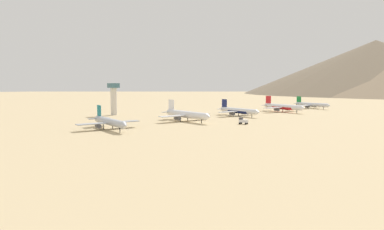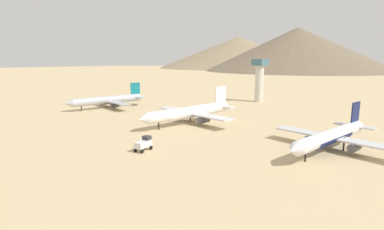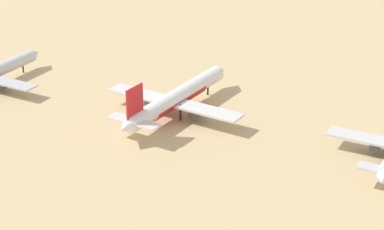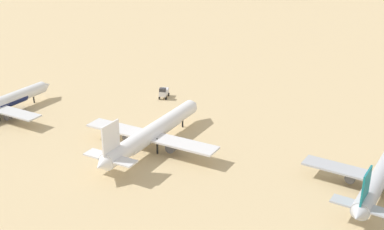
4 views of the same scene
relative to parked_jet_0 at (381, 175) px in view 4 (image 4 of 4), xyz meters
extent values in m
plane|color=tan|center=(-7.38, 108.64, -4.13)|extent=(1800.00, 1800.00, 0.00)
cylinder|color=#B2B7C1|center=(0.46, -0.03, 0.11)|extent=(36.52, 6.12, 3.84)
cone|color=#B2B7C1|center=(-19.09, 1.20, 0.11)|extent=(3.04, 3.62, 3.45)
cube|color=#14727F|center=(-15.46, 0.97, 4.60)|extent=(5.57, 0.70, 7.07)
cube|color=#A4A8B2|center=(-16.06, 1.01, 0.49)|extent=(3.99, 12.30, 0.36)
cube|color=#A4A8B2|center=(-1.05, 0.07, -0.56)|extent=(7.20, 34.59, 0.45)
cylinder|color=#4C4C54|center=(0.14, 6.06, -1.95)|extent=(4.38, 2.58, 2.32)
cylinder|color=black|center=(-1.89, 2.75, -2.20)|extent=(0.44, 0.44, 3.86)
cylinder|color=white|center=(-5.36, 56.30, 0.56)|extent=(40.20, 4.52, 4.24)
cone|color=white|center=(16.51, 56.15, 0.56)|extent=(3.60, 4.18, 4.16)
cone|color=white|center=(-27.01, 56.45, 0.56)|extent=(3.15, 3.84, 3.82)
cube|color=white|center=(-22.99, 56.42, 5.52)|extent=(6.14, 0.43, 7.81)
cube|color=silver|center=(-23.66, 56.43, 0.98)|extent=(3.66, 13.42, 0.40)
cube|color=silver|center=(-7.03, 56.31, -0.19)|extent=(5.85, 37.98, 0.50)
cylinder|color=#4C4C54|center=(-6.09, 63.00, -1.72)|extent=(4.70, 2.60, 2.57)
cylinder|color=#4C4C54|center=(-6.19, 49.61, -1.72)|extent=(4.70, 2.60, 2.57)
cylinder|color=black|center=(9.91, 56.19, -2.00)|extent=(0.49, 0.49, 4.26)
cylinder|color=black|center=(-8.13, 59.22, -2.00)|extent=(0.49, 0.49, 4.26)
cylinder|color=black|center=(-8.17, 53.42, -2.00)|extent=(0.49, 0.49, 4.26)
cylinder|color=white|center=(-5.36, 56.30, 0.24)|extent=(22.12, 4.40, 4.25)
cone|color=silver|center=(9.71, 108.56, 0.07)|extent=(3.28, 3.80, 3.73)
cylinder|color=#4C4C54|center=(-10.75, 103.00, -1.97)|extent=(4.25, 2.39, 2.30)
cylinder|color=black|center=(3.78, 108.69, -2.22)|extent=(0.44, 0.44, 3.83)
cube|color=silver|center=(28.36, 73.86, -2.18)|extent=(5.66, 3.81, 1.70)
cube|color=#333338|center=(26.74, 73.32, -0.78)|extent=(2.36, 2.53, 1.10)
cylinder|color=black|center=(26.84, 72.15, -3.58)|extent=(1.15, 0.68, 1.10)
cylinder|color=black|center=(26.12, 74.33, -3.58)|extent=(1.15, 0.68, 1.10)
cylinder|color=black|center=(30.59, 73.38, -3.58)|extent=(1.15, 0.68, 1.10)
cylinder|color=black|center=(29.87, 75.57, -3.58)|extent=(1.15, 0.68, 1.10)
camera|label=1|loc=(171.76, -78.60, 20.82)|focal=32.23mm
camera|label=2|loc=(73.19, 142.26, 21.24)|focal=28.30mm
camera|label=3|loc=(-156.53, 87.89, 69.73)|focal=66.61mm
camera|label=4|loc=(-104.50, -9.21, 53.84)|focal=46.30mm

